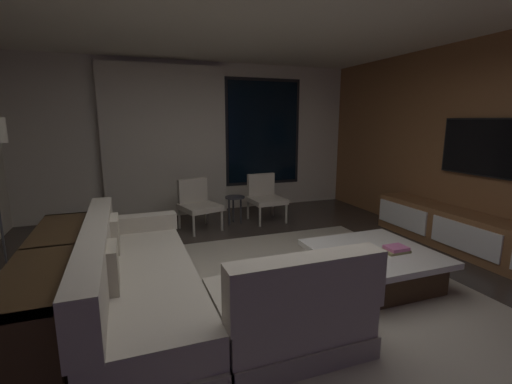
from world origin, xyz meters
TOP-DOWN VIEW (x-y plane):
  - floor at (0.00, 0.00)m, footprint 9.20×9.20m
  - back_wall_with_window at (-0.06, 3.62)m, footprint 6.60×0.30m
  - area_rug at (0.35, -0.10)m, footprint 3.20×3.80m
  - sectional_couch at (-0.92, -0.06)m, footprint 1.98×2.50m
  - coffee_table at (1.11, -0.04)m, footprint 1.16×1.16m
  - book_stack_on_coffee_table at (1.29, -0.15)m, footprint 0.26×0.18m
  - accent_chair_near_window at (0.95, 2.61)m, footprint 0.57×0.59m
  - accent_chair_by_curtain at (-0.23, 2.51)m, footprint 0.67×0.69m
  - side_stool at (0.40, 2.56)m, footprint 0.32×0.32m
  - media_console at (2.77, 0.05)m, footprint 0.46×3.10m
  - mounted_tv at (2.95, 0.25)m, footprint 0.05×1.25m
  - console_table_behind_couch at (-1.84, 0.07)m, footprint 0.40×2.10m

SIDE VIEW (x-z plane):
  - floor at x=0.00m, z-range 0.00..0.00m
  - area_rug at x=0.35m, z-range 0.00..0.01m
  - coffee_table at x=1.11m, z-range 0.01..0.37m
  - media_console at x=2.77m, z-range -0.01..0.51m
  - sectional_couch at x=-0.92m, z-range -0.12..0.70m
  - side_stool at x=0.40m, z-range 0.14..0.60m
  - book_stack_on_coffee_table at x=1.29m, z-range 0.36..0.42m
  - console_table_behind_couch at x=-1.84m, z-range 0.04..0.78m
  - accent_chair_near_window at x=0.95m, z-range 0.04..0.82m
  - accent_chair_by_curtain at x=-0.23m, z-range 0.04..0.82m
  - back_wall_with_window at x=-0.06m, z-range -0.01..2.69m
  - mounted_tv at x=2.95m, z-range 0.99..1.71m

